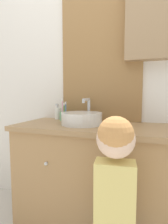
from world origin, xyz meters
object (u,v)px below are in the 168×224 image
at_px(soap_dispenser, 58,113).
at_px(child_figure, 115,186).
at_px(sink_basin, 82,118).
at_px(toothbrush_holder, 64,116).

xyz_separation_m(soap_dispenser, child_figure, (0.63, -0.61, -0.28)).
relative_size(sink_basin, toothbrush_holder, 1.88).
relative_size(toothbrush_holder, child_figure, 0.20).
xyz_separation_m(sink_basin, toothbrush_holder, (-0.22, 0.15, -0.01)).
bearing_deg(sink_basin, toothbrush_holder, 146.54).
bearing_deg(child_figure, toothbrush_holder, 134.23).
distance_m(toothbrush_holder, child_figure, 0.82).
bearing_deg(toothbrush_holder, child_figure, -45.77).
bearing_deg(sink_basin, soap_dispenser, 147.40).
bearing_deg(child_figure, soap_dispenser, 136.07).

